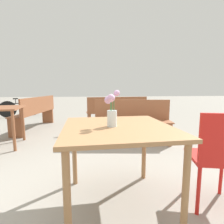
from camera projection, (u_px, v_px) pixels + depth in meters
name	position (u px, v px, depth m)	size (l,w,h in m)	color
ground_plane	(117.00, 204.00, 1.64)	(40.00, 40.00, 0.00)	gray
table_front	(118.00, 136.00, 1.55)	(0.98, 1.03, 0.75)	#9E7047
flower_vase	(112.00, 112.00, 1.49)	(0.13, 0.13, 0.31)	silver
cafe_chair	(218.00, 154.00, 1.51)	(0.48, 0.48, 0.89)	red
bench_near	(117.00, 111.00, 4.62)	(1.61, 0.54, 0.85)	brown
bench_middle	(37.00, 111.00, 4.58)	(0.66, 1.82, 0.85)	brown
bench_far	(133.00, 120.00, 3.41)	(1.51, 0.53, 0.85)	brown
bicycle	(21.00, 108.00, 6.65)	(1.25, 0.85, 0.70)	black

